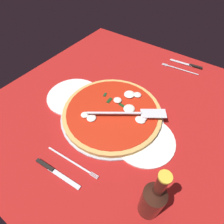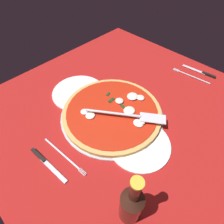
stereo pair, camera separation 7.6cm
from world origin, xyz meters
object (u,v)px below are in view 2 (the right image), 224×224
object	(u,v)px
beer_bottle	(131,204)
place_setting_far	(55,159)
dinner_plate_right	(79,93)
dinner_plate_left	(139,144)
pizza_server	(128,115)
pizza	(112,112)
place_setting_near	(196,75)

from	to	relation	value
beer_bottle	place_setting_far	bearing A→B (deg)	10.18
dinner_plate_right	beer_bottle	distance (cm)	54.68
dinner_plate_right	dinner_plate_left	bearing A→B (deg)	176.73
pizza_server	place_setting_far	size ratio (longest dim) A/B	1.28
dinner_plate_left	dinner_plate_right	bearing A→B (deg)	-3.27
pizza	place_setting_near	world-z (taller)	pizza
pizza_server	dinner_plate_left	bearing A→B (deg)	-61.00
dinner_plate_right	pizza_server	size ratio (longest dim) A/B	0.88
dinner_plate_left	place_setting_near	xyz separation A→B (cm)	(4.59, -52.69, -0.16)
dinner_plate_right	pizza_server	distance (cm)	27.81
dinner_plate_left	pizza	size ratio (longest dim) A/B	0.56
place_setting_far	pizza	bearing A→B (deg)	85.46
pizza	place_setting_far	distance (cm)	28.59
dinner_plate_right	pizza	distance (cm)	20.54
dinner_plate_left	beer_bottle	bearing A→B (deg)	121.30
dinner_plate_left	pizza_server	size ratio (longest dim) A/B	0.84
place_setting_far	pizza_server	bearing A→B (deg)	72.44
dinner_plate_left	pizza_server	distance (cm)	11.92
place_setting_near	pizza_server	bearing A→B (deg)	77.91
dinner_plate_right	pizza	bearing A→B (deg)	-175.94
dinner_plate_right	place_setting_near	bearing A→B (deg)	-123.01
pizza_server	beer_bottle	size ratio (longest dim) A/B	1.14
dinner_plate_right	place_setting_near	world-z (taller)	place_setting_near
dinner_plate_left	pizza	distance (cm)	17.42
place_setting_near	dinner_plate_right	bearing A→B (deg)	51.43
dinner_plate_left	beer_bottle	xyz separation A→B (cm)	(-11.99, 19.72, 8.33)
dinner_plate_left	place_setting_near	bearing A→B (deg)	-85.02
pizza_server	pizza	bearing A→B (deg)	155.81
dinner_plate_right	beer_bottle	xyz separation A→B (cm)	(-49.42, 21.86, 8.33)
pizza	beer_bottle	bearing A→B (deg)	141.19
place_setting_near	place_setting_far	xyz separation A→B (cm)	(12.59, 77.65, 0.01)
place_setting_near	place_setting_far	distance (cm)	78.66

